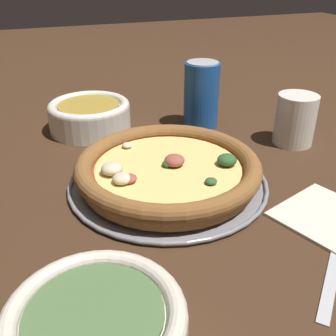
{
  "coord_description": "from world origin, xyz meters",
  "views": [
    {
      "loc": [
        0.46,
        -0.17,
        0.29
      ],
      "look_at": [
        0.0,
        0.0,
        0.03
      ],
      "focal_mm": 42.0,
      "sensor_mm": 36.0,
      "label": 1
    }
  ],
  "objects_px": {
    "drinking_cup": "(295,120)",
    "bowl_far": "(96,328)",
    "pizza": "(168,169)",
    "bowl_near": "(90,115)",
    "fork": "(335,260)",
    "pizza_tray": "(168,182)",
    "beverage_can": "(201,95)"
  },
  "relations": [
    {
      "from": "bowl_near",
      "to": "bowl_far",
      "type": "relative_size",
      "value": 1.01
    },
    {
      "from": "bowl_near",
      "to": "fork",
      "type": "distance_m",
      "value": 0.49
    },
    {
      "from": "pizza_tray",
      "to": "pizza",
      "type": "relative_size",
      "value": 1.08
    },
    {
      "from": "bowl_far",
      "to": "fork",
      "type": "relative_size",
      "value": 1.12
    },
    {
      "from": "bowl_near",
      "to": "drinking_cup",
      "type": "xyz_separation_m",
      "value": [
        0.18,
        0.32,
        0.01
      ]
    },
    {
      "from": "drinking_cup",
      "to": "beverage_can",
      "type": "height_order",
      "value": "beverage_can"
    },
    {
      "from": "pizza",
      "to": "bowl_far",
      "type": "xyz_separation_m",
      "value": [
        0.24,
        -0.15,
        0.0
      ]
    },
    {
      "from": "pizza_tray",
      "to": "fork",
      "type": "relative_size",
      "value": 2.13
    },
    {
      "from": "pizza_tray",
      "to": "pizza",
      "type": "bearing_deg",
      "value": -62.99
    },
    {
      "from": "fork",
      "to": "pizza_tray",
      "type": "bearing_deg",
      "value": 75.18
    },
    {
      "from": "bowl_far",
      "to": "beverage_can",
      "type": "xyz_separation_m",
      "value": [
        -0.42,
        0.29,
        0.03
      ]
    },
    {
      "from": "pizza_tray",
      "to": "beverage_can",
      "type": "xyz_separation_m",
      "value": [
        -0.19,
        0.14,
        0.06
      ]
    },
    {
      "from": "fork",
      "to": "beverage_can",
      "type": "relative_size",
      "value": 1.09
    },
    {
      "from": "bowl_far",
      "to": "beverage_can",
      "type": "height_order",
      "value": "beverage_can"
    },
    {
      "from": "pizza_tray",
      "to": "bowl_near",
      "type": "distance_m",
      "value": 0.25
    },
    {
      "from": "beverage_can",
      "to": "bowl_near",
      "type": "bearing_deg",
      "value": -104.8
    },
    {
      "from": "drinking_cup",
      "to": "pizza_tray",
      "type": "bearing_deg",
      "value": -77.15
    },
    {
      "from": "bowl_far",
      "to": "beverage_can",
      "type": "distance_m",
      "value": 0.51
    },
    {
      "from": "drinking_cup",
      "to": "fork",
      "type": "relative_size",
      "value": 0.65
    },
    {
      "from": "pizza",
      "to": "fork",
      "type": "relative_size",
      "value": 1.97
    },
    {
      "from": "bowl_near",
      "to": "pizza",
      "type": "bearing_deg",
      "value": 15.53
    },
    {
      "from": "pizza_tray",
      "to": "bowl_far",
      "type": "distance_m",
      "value": 0.28
    },
    {
      "from": "bowl_far",
      "to": "drinking_cup",
      "type": "bearing_deg",
      "value": 125.98
    },
    {
      "from": "bowl_far",
      "to": "beverage_can",
      "type": "bearing_deg",
      "value": 145.97
    },
    {
      "from": "bowl_far",
      "to": "fork",
      "type": "xyz_separation_m",
      "value": [
        -0.02,
        0.26,
        -0.03
      ]
    },
    {
      "from": "drinking_cup",
      "to": "bowl_far",
      "type": "bearing_deg",
      "value": -54.02
    },
    {
      "from": "bowl_far",
      "to": "fork",
      "type": "bearing_deg",
      "value": 94.2
    },
    {
      "from": "beverage_can",
      "to": "pizza",
      "type": "bearing_deg",
      "value": -36.04
    },
    {
      "from": "pizza_tray",
      "to": "fork",
      "type": "bearing_deg",
      "value": 27.85
    },
    {
      "from": "bowl_far",
      "to": "drinking_cup",
      "type": "relative_size",
      "value": 1.72
    },
    {
      "from": "fork",
      "to": "bowl_near",
      "type": "bearing_deg",
      "value": 68.99
    },
    {
      "from": "pizza",
      "to": "bowl_near",
      "type": "height_order",
      "value": "bowl_near"
    }
  ]
}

